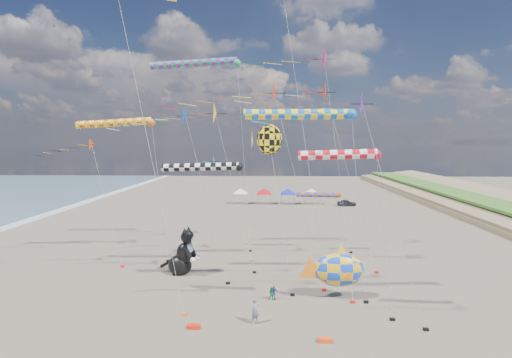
{
  "coord_description": "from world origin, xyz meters",
  "views": [
    {
      "loc": [
        0.23,
        -23.62,
        13.02
      ],
      "look_at": [
        -1.03,
        12.0,
        9.74
      ],
      "focal_mm": 28.0,
      "sensor_mm": 36.0,
      "label": 1
    }
  ],
  "objects": [
    {
      "name": "windsock_2",
      "position": [
        -6.16,
        15.11,
        10.58
      ],
      "size": [
        9.22,
        0.8,
        11.02
      ],
      "color": "black",
      "rests_on": "ground"
    },
    {
      "name": "delta_kite_8",
      "position": [
        -8.42,
        26.46,
        10.32
      ],
      "size": [
        10.9,
        1.71,
        11.58
      ],
      "color": "#1096DA",
      "rests_on": "ground"
    },
    {
      "name": "angelfish_kite",
      "position": [
        -0.03,
        11.31,
        13.15
      ],
      "size": [
        3.74,
        3.02,
        14.58
      ],
      "color": "yellow",
      "rests_on": "ground"
    },
    {
      "name": "kite_bag_2",
      "position": [
        3.85,
        1.48,
        0.15
      ],
      "size": [
        0.9,
        0.44,
        0.3
      ],
      "primitive_type": "cube",
      "color": "#E44713",
      "rests_on": "ground"
    },
    {
      "name": "cat_inflatable",
      "position": [
        -8.41,
        14.65,
        2.4
      ],
      "size": [
        3.92,
        2.75,
        4.8
      ],
      "primitive_type": null,
      "rotation": [
        0.0,
        0.0,
        -0.3
      ],
      "color": "black",
      "rests_on": "ground"
    },
    {
      "name": "child_green",
      "position": [
        0.4,
        8.36,
        0.55
      ],
      "size": [
        0.58,
        0.48,
        1.1
      ],
      "primitive_type": "imported",
      "rotation": [
        0.0,
        0.0,
        -0.12
      ],
      "color": "#156E36",
      "rests_on": "ground"
    },
    {
      "name": "windsock_4",
      "position": [
        -15.98,
        18.68,
        15.03
      ],
      "size": [
        9.71,
        0.83,
        15.51
      ],
      "color": "orange",
      "rests_on": "ground"
    },
    {
      "name": "windsock_3",
      "position": [
        2.8,
        8.01,
        15.16
      ],
      "size": [
        10.1,
        0.86,
        15.64
      ],
      "color": "blue",
      "rests_on": "ground"
    },
    {
      "name": "parked_car",
      "position": [
        15.98,
        58.0,
        0.65
      ],
      "size": [
        3.85,
        1.58,
        1.31
      ],
      "primitive_type": "imported",
      "rotation": [
        0.0,
        0.0,
        1.58
      ],
      "color": "#26262D",
      "rests_on": "ground"
    },
    {
      "name": "delta_kite_5",
      "position": [
        5.57,
        21.58,
        22.08
      ],
      "size": [
        15.02,
        2.84,
        23.77
      ],
      "color": "#D61060",
      "rests_on": "ground"
    },
    {
      "name": "delta_kite_2",
      "position": [
        5.31,
        3.35,
        15.08
      ],
      "size": [
        10.95,
        1.59,
        16.34
      ],
      "color": "#6127A4",
      "rests_on": "ground"
    },
    {
      "name": "person_adult",
      "position": [
        -0.81,
        4.01,
        0.94
      ],
      "size": [
        0.81,
        0.78,
        1.88
      ],
      "primitive_type": "imported",
      "rotation": [
        0.0,
        0.0,
        0.69
      ],
      "color": "gray",
      "rests_on": "ground"
    },
    {
      "name": "kite_bag_0",
      "position": [
        -5.11,
        3.08,
        0.15
      ],
      "size": [
        0.9,
        0.44,
        0.3
      ],
      "primitive_type": "cube",
      "color": "red",
      "rests_on": "ground"
    },
    {
      "name": "delta_kite_4",
      "position": [
        -19.97,
        16.56,
        12.4
      ],
      "size": [
        9.45,
        1.56,
        13.62
      ],
      "color": "#DE3F09",
      "rests_on": "ground"
    },
    {
      "name": "windsock_5",
      "position": [
        -8.1,
        23.04,
        22.02
      ],
      "size": [
        11.67,
        0.93,
        22.54
      ],
      "color": "#1A904E",
      "rests_on": "ground"
    },
    {
      "name": "ground",
      "position": [
        0.0,
        0.0,
        0.0
      ],
      "size": [
        260.0,
        260.0,
        0.0
      ],
      "primitive_type": "plane",
      "color": "brown",
      "rests_on": "ground"
    },
    {
      "name": "child_blue",
      "position": [
        0.57,
        8.52,
        0.57
      ],
      "size": [
        0.72,
        0.54,
        1.14
      ],
      "primitive_type": "imported",
      "rotation": [
        0.0,
        0.0,
        0.45
      ],
      "color": "#2731A5",
      "rests_on": "ground"
    },
    {
      "name": "fish_inflatable",
      "position": [
        5.91,
        8.95,
        2.45
      ],
      "size": [
        5.68,
        2.26,
        4.61
      ],
      "color": "blue",
      "rests_on": "ground"
    },
    {
      "name": "delta_kite_0",
      "position": [
        -8.0,
        11.94,
        15.05
      ],
      "size": [
        10.09,
        1.91,
        16.36
      ],
      "color": "#0A35CE",
      "rests_on": "ground"
    },
    {
      "name": "delta_kite_6",
      "position": [
        -6.18,
        18.98,
        15.9
      ],
      "size": [
        13.47,
        2.62,
        17.48
      ],
      "color": "yellow",
      "rests_on": "ground"
    },
    {
      "name": "delta_kite_7",
      "position": [
        5.22,
        15.57,
        17.65
      ],
      "size": [
        14.38,
        2.34,
        19.14
      ],
      "color": "red",
      "rests_on": "ground"
    },
    {
      "name": "windsock_1",
      "position": [
        6.14,
        22.74,
        6.87
      ],
      "size": [
        6.66,
        0.64,
        7.25
      ],
      "color": "#CD460E",
      "rests_on": "ground"
    },
    {
      "name": "kite_bag_1",
      "position": [
        5.24,
        15.78,
        0.15
      ],
      "size": [
        0.9,
        0.44,
        0.3
      ],
      "primitive_type": "cube",
      "color": "#1522D2",
      "rests_on": "ground"
    },
    {
      "name": "delta_kite_9",
      "position": [
        -1.0,
        10.55,
        16.74
      ],
      "size": [
        13.52,
        2.09,
        18.16
      ],
      "color": "red",
      "rests_on": "ground"
    },
    {
      "name": "tent_row",
      "position": [
        1.5,
        60.0,
        3.15
      ],
      "size": [
        19.2,
        4.2,
        3.8
      ],
      "color": "white",
      "rests_on": "ground"
    },
    {
      "name": "windsock_0",
      "position": [
        5.35,
        4.85,
        12.07
      ],
      "size": [
        7.18,
        0.72,
        12.51
      ],
      "color": "red",
      "rests_on": "ground"
    }
  ]
}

